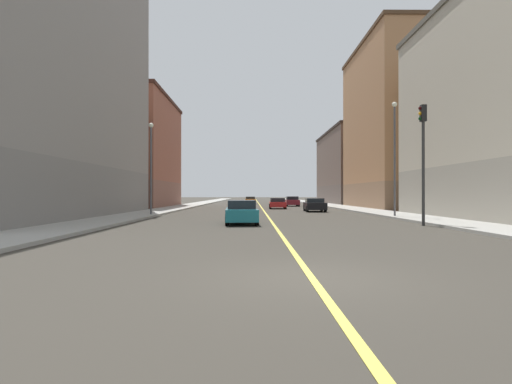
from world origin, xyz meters
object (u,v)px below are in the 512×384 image
(car_maroon, at_px, (292,201))
(building_right_midblock, at_px, (136,152))
(car_orange, at_px, (250,200))
(car_black, at_px, (315,205))
(traffic_light_left_near, at_px, (423,148))
(car_teal, at_px, (242,212))
(street_lamp_left_near, at_px, (395,148))
(building_left_mid, at_px, (396,126))
(car_red, at_px, (277,203))
(building_right_corner, at_px, (40,57))
(street_lamp_right_near, at_px, (151,159))
(building_left_far, at_px, (352,168))

(car_maroon, bearing_deg, building_right_midblock, -168.14)
(car_orange, bearing_deg, car_black, -77.64)
(traffic_light_left_near, distance_m, car_teal, 10.59)
(car_black, bearing_deg, street_lamp_left_near, -68.05)
(building_left_mid, xyz_separation_m, car_teal, (-18.06, -25.15, -9.30))
(car_orange, bearing_deg, building_right_midblock, -132.31)
(car_red, bearing_deg, building_left_mid, 6.38)
(car_black, bearing_deg, car_orange, 102.36)
(street_lamp_left_near, xyz_separation_m, car_teal, (-10.87, -5.55, -4.37))
(car_red, distance_m, car_maroon, 10.00)
(car_black, bearing_deg, building_right_corner, -153.63)
(street_lamp_right_near, relative_size, car_orange, 1.54)
(car_maroon, relative_size, car_teal, 1.03)
(street_lamp_left_near, xyz_separation_m, street_lamp_right_near, (-18.11, 2.48, -0.58))
(building_left_mid, relative_size, building_left_far, 0.89)
(car_orange, bearing_deg, building_left_far, 4.88)
(building_left_far, distance_m, traffic_light_left_near, 48.84)
(street_lamp_left_near, relative_size, car_black, 1.97)
(car_maroon, height_order, car_teal, car_maroon)
(building_left_mid, height_order, car_teal, building_left_mid)
(traffic_light_left_near, bearing_deg, car_maroon, 95.90)
(building_left_mid, relative_size, traffic_light_left_near, 3.04)
(building_right_corner, xyz_separation_m, car_red, (18.01, 18.18, -10.79))
(traffic_light_left_near, bearing_deg, street_lamp_left_near, 81.86)
(building_right_corner, bearing_deg, car_orange, 69.61)
(street_lamp_left_near, bearing_deg, traffic_light_left_near, -98.14)
(building_right_midblock, bearing_deg, building_left_mid, -6.46)
(building_left_far, height_order, building_right_corner, building_right_corner)
(car_black, distance_m, car_orange, 29.89)
(building_left_far, relative_size, traffic_light_left_near, 3.40)
(building_left_far, distance_m, car_teal, 50.24)
(building_left_far, bearing_deg, street_lamp_right_near, -123.30)
(building_left_far, height_order, car_maroon, building_left_far)
(building_right_midblock, height_order, street_lamp_right_near, building_right_midblock)
(building_right_corner, distance_m, car_black, 25.94)
(car_red, height_order, car_orange, car_orange)
(traffic_light_left_near, bearing_deg, car_black, 100.21)
(car_red, relative_size, car_maroon, 0.94)
(car_black, height_order, car_maroon, car_maroon)
(car_maroon, height_order, car_orange, car_maroon)
(building_left_mid, height_order, car_black, building_left_mid)
(car_red, distance_m, car_black, 8.31)
(building_left_mid, bearing_deg, traffic_light_left_near, -107.07)
(car_black, xyz_separation_m, car_orange, (-6.40, 29.20, -0.03))
(building_right_corner, height_order, car_black, building_right_corner)
(building_left_mid, distance_m, car_teal, 32.33)
(car_red, bearing_deg, street_lamp_right_near, -124.93)
(building_right_corner, height_order, street_lamp_left_near, building_right_corner)
(street_lamp_left_near, distance_m, car_red, 19.90)
(street_lamp_right_near, relative_size, car_black, 1.71)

